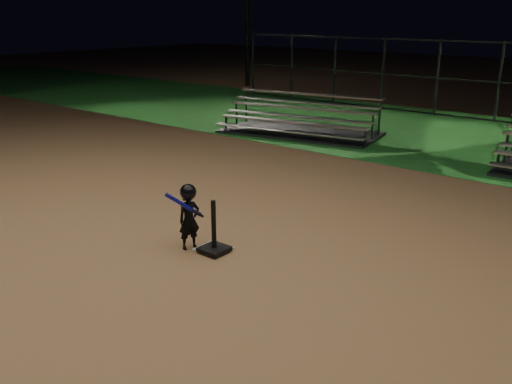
# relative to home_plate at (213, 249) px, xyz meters

# --- Properties ---
(ground) EXTENTS (80.00, 80.00, 0.00)m
(ground) POSITION_rel_home_plate_xyz_m (0.00, 0.00, -0.01)
(ground) COLOR #A3764A
(ground) RESTS_ON ground
(grass_strip) EXTENTS (60.00, 8.00, 0.01)m
(grass_strip) POSITION_rel_home_plate_xyz_m (0.00, 10.00, -0.01)
(grass_strip) COLOR #1E5F21
(grass_strip) RESTS_ON ground
(home_plate) EXTENTS (0.45, 0.45, 0.02)m
(home_plate) POSITION_rel_home_plate_xyz_m (0.00, 0.00, 0.00)
(home_plate) COLOR beige
(home_plate) RESTS_ON ground
(batting_tee) EXTENTS (0.38, 0.38, 0.78)m
(batting_tee) POSITION_rel_home_plate_xyz_m (0.08, -0.06, 0.15)
(batting_tee) COLOR black
(batting_tee) RESTS_ON home_plate
(child_batter) EXTENTS (0.44, 0.55, 1.00)m
(child_batter) POSITION_rel_home_plate_xyz_m (-0.31, -0.18, 0.52)
(child_batter) COLOR black
(child_batter) RESTS_ON ground
(bleacher_left) EXTENTS (4.76, 2.95, 1.08)m
(bleacher_left) POSITION_rel_home_plate_xyz_m (-3.76, 7.57, 0.21)
(bleacher_left) COLOR #A2A3A7
(bleacher_left) RESTS_ON ground
(backstop_fence) EXTENTS (20.08, 0.08, 2.50)m
(backstop_fence) POSITION_rel_home_plate_xyz_m (0.00, 13.00, 1.24)
(backstop_fence) COLOR #38383D
(backstop_fence) RESTS_ON ground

